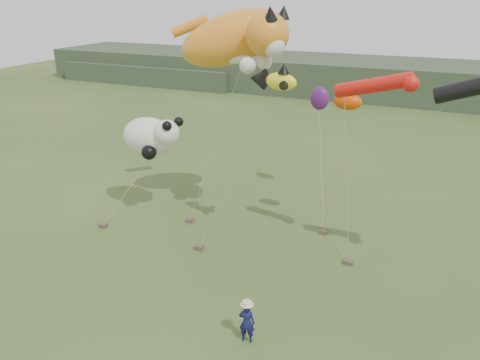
# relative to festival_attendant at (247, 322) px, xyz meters

# --- Properties ---
(ground) EXTENTS (120.00, 120.00, 0.00)m
(ground) POSITION_rel_festival_attendant_xyz_m (-2.16, 1.04, -0.79)
(ground) COLOR #385123
(ground) RESTS_ON ground
(headland) EXTENTS (90.00, 13.00, 4.00)m
(headland) POSITION_rel_festival_attendant_xyz_m (-5.27, 45.73, 1.13)
(headland) COLOR #2D3D28
(headland) RESTS_ON ground
(festival_attendant) EXTENTS (0.63, 0.46, 1.59)m
(festival_attendant) POSITION_rel_festival_attendant_xyz_m (0.00, 0.00, 0.00)
(festival_attendant) COLOR #14134A
(festival_attendant) RESTS_ON ground
(sandbag_anchors) EXTENTS (13.07, 4.36, 0.20)m
(sandbag_anchors) POSITION_rel_festival_attendant_xyz_m (-3.73, 6.54, -0.69)
(sandbag_anchors) COLOR brown
(sandbag_anchors) RESTS_ON ground
(cat_kite) EXTENTS (6.88, 4.61, 3.76)m
(cat_kite) POSITION_rel_festival_attendant_xyz_m (-3.98, 8.41, 8.81)
(cat_kite) COLOR orange
(cat_kite) RESTS_ON ground
(fish_kite) EXTENTS (2.29, 1.55, 1.19)m
(fish_kite) POSITION_rel_festival_attendant_xyz_m (-1.57, 6.35, 7.38)
(fish_kite) COLOR yellow
(fish_kite) RESTS_ON ground
(tube_kites) EXTENTS (7.48, 2.41, 2.04)m
(tube_kites) POSITION_rel_festival_attendant_xyz_m (4.89, 6.63, 7.60)
(tube_kites) COLOR black
(tube_kites) RESTS_ON ground
(panda_kite) EXTENTS (3.54, 2.29, 2.20)m
(panda_kite) POSITION_rel_festival_attendant_xyz_m (-8.71, 7.55, 3.73)
(panda_kite) COLOR white
(panda_kite) RESTS_ON ground
(misc_kites) EXTENTS (3.56, 4.94, 1.90)m
(misc_kites) POSITION_rel_festival_attendant_xyz_m (-0.18, 11.43, 5.65)
(misc_kites) COLOR #E44503
(misc_kites) RESTS_ON ground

